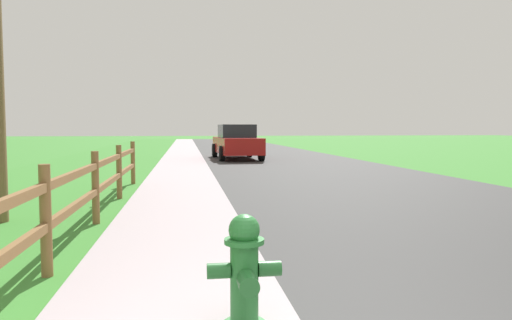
{
  "coord_description": "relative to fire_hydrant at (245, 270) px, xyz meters",
  "views": [
    {
      "loc": [
        -0.85,
        -2.05,
        1.46
      ],
      "look_at": [
        0.57,
        7.53,
        0.81
      ],
      "focal_mm": 33.41,
      "sensor_mm": 36.0,
      "label": 1
    }
  ],
  "objects": [
    {
      "name": "curb_concrete",
      "position": [
        -2.56,
        25.67,
        -0.42
      ],
      "size": [
        6.0,
        66.0,
        0.01
      ],
      "primitive_type": "cube",
      "color": "#A89BA1",
      "rests_on": "ground"
    },
    {
      "name": "rail_fence",
      "position": [
        -1.77,
        4.04,
        0.22
      ],
      "size": [
        0.11,
        10.48,
        1.11
      ],
      "color": "brown",
      "rests_on": "ground"
    },
    {
      "name": "fire_hydrant",
      "position": [
        0.0,
        0.0,
        0.0
      ],
      "size": [
        0.54,
        0.46,
        0.84
      ],
      "color": "#287233",
      "rests_on": "ground"
    },
    {
      "name": "ground_plane",
      "position": [
        0.44,
        23.67,
        -0.43
      ],
      "size": [
        120.0,
        120.0,
        0.0
      ],
      "primitive_type": "plane",
      "color": "#3A802F"
    },
    {
      "name": "parked_suv_red",
      "position": [
        1.96,
        18.86,
        0.35
      ],
      "size": [
        2.14,
        4.93,
        1.61
      ],
      "color": "maroon",
      "rests_on": "ground"
    },
    {
      "name": "road_asphalt",
      "position": [
        3.94,
        25.67,
        -0.42
      ],
      "size": [
        7.0,
        66.0,
        0.01
      ],
      "primitive_type": "cube",
      "color": "#373737",
      "rests_on": "ground"
    },
    {
      "name": "grass_verge",
      "position": [
        -4.06,
        25.67,
        -0.42
      ],
      "size": [
        5.0,
        66.0,
        0.0
      ],
      "primitive_type": "cube",
      "color": "#3A802F",
      "rests_on": "ground"
    }
  ]
}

